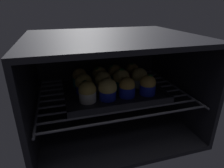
{
  "coord_description": "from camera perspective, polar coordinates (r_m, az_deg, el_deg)",
  "views": [
    {
      "loc": [
        -18.85,
        -42.47,
        45.34
      ],
      "look_at": [
        0.0,
        21.88,
        17.37
      ],
      "focal_mm": 30.68,
      "sensor_mm": 36.0,
      "label": 1
    }
  ],
  "objects": [
    {
      "name": "muffin_row0_col1",
      "position": [
        0.65,
        -1.31,
        -1.64
      ],
      "size": [
        6.3,
        6.3,
        7.58
      ],
      "color": "#1928B7",
      "rests_on": "baking_tray"
    },
    {
      "name": "muffin_row2_col0",
      "position": [
        0.77,
        -9.6,
        1.86
      ],
      "size": [
        5.78,
        5.78,
        7.15
      ],
      "color": "#0C8C84",
      "rests_on": "baking_tray"
    },
    {
      "name": "muffin_row1_col1",
      "position": [
        0.72,
        -2.7,
        0.76
      ],
      "size": [
        6.29,
        6.29,
        7.49
      ],
      "color": "silver",
      "rests_on": "baking_tray"
    },
    {
      "name": "muffin_row0_col2",
      "position": [
        0.67,
        4.5,
        -0.99
      ],
      "size": [
        5.78,
        5.78,
        7.02
      ],
      "color": "#1928B7",
      "rests_on": "baking_tray"
    },
    {
      "name": "muffin_row0_col3",
      "position": [
        0.7,
        10.61,
        -0.32
      ],
      "size": [
        5.78,
        5.78,
        7.45
      ],
      "color": "#1928B7",
      "rests_on": "baking_tray"
    },
    {
      "name": "baking_tray",
      "position": [
        0.74,
        0.0,
        -1.92
      ],
      "size": [
        35.94,
        28.69,
        2.2
      ],
      "color": "black",
      "rests_on": "oven_rack"
    },
    {
      "name": "oven_cavity",
      "position": [
        0.77,
        -0.92,
        0.95
      ],
      "size": [
        59.0,
        47.0,
        37.0
      ],
      "color": "black",
      "rests_on": "ground"
    },
    {
      "name": "muffin_row2_col3",
      "position": [
        0.82,
        6.03,
        3.59
      ],
      "size": [
        5.78,
        5.78,
        7.55
      ],
      "color": "red",
      "rests_on": "baking_tray"
    },
    {
      "name": "muffin_row1_col0",
      "position": [
        0.7,
        -8.44,
        -0.01
      ],
      "size": [
        6.26,
        6.26,
        7.37
      ],
      "color": "#1928B7",
      "rests_on": "baking_tray"
    },
    {
      "name": "muffin_row2_col1",
      "position": [
        0.78,
        -3.76,
        2.46
      ],
      "size": [
        5.91,
        5.91,
        7.19
      ],
      "color": "silver",
      "rests_on": "baking_tray"
    },
    {
      "name": "muffin_row1_col3",
      "position": [
        0.76,
        8.14,
        1.82
      ],
      "size": [
        6.25,
        6.25,
        7.5
      ],
      "color": "silver",
      "rests_on": "baking_tray"
    },
    {
      "name": "muffin_row1_col2",
      "position": [
        0.73,
        2.78,
        1.41
      ],
      "size": [
        6.28,
        6.28,
        8.18
      ],
      "color": "#0C8C84",
      "rests_on": "baking_tray"
    },
    {
      "name": "muffin_row0_col0",
      "position": [
        0.64,
        -7.37,
        -2.3
      ],
      "size": [
        5.96,
        5.96,
        7.14
      ],
      "color": "silver",
      "rests_on": "baking_tray"
    },
    {
      "name": "oven_rack",
      "position": [
        0.74,
        -0.03,
        -2.65
      ],
      "size": [
        54.8,
        42.0,
        0.8
      ],
      "color": "#51515B",
      "rests_on": "oven_cavity"
    },
    {
      "name": "muffin_row2_col2",
      "position": [
        0.79,
        0.89,
        3.09
      ],
      "size": [
        5.91,
        5.91,
        7.51
      ],
      "color": "#0C8C84",
      "rests_on": "baking_tray"
    }
  ]
}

